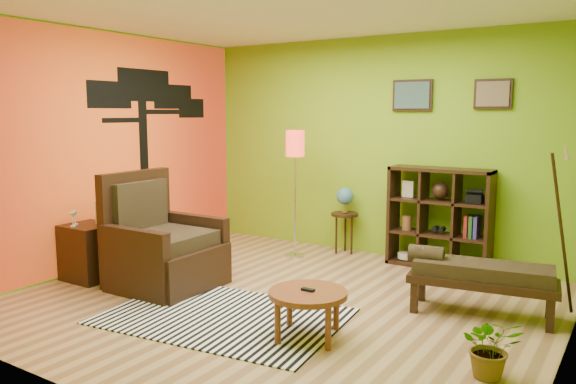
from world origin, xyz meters
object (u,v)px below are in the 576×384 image
Objects in this scene: cube_shelf at (440,218)px; bench at (478,274)px; globe_table at (345,204)px; potted_plant at (491,353)px; armchair at (161,252)px; side_cabinet at (90,251)px; coffee_table at (308,297)px; floor_lamp at (295,155)px.

bench is at bearing -59.64° from cube_shelf.
globe_table is 0.73× the size of cube_shelf.
potted_plant is (0.40, -1.21, -0.21)m from bench.
armchair reaches higher than side_cabinet.
armchair is at bearing 169.82° from coffee_table.
floor_lamp is (0.56, 1.79, 0.94)m from armchair.
globe_table reaches higher than potted_plant.
cube_shelf is 0.89× the size of bench.
side_cabinet is (-0.83, -0.27, -0.05)m from armchair.
coffee_table is 0.40× the size of floor_lamp.
floor_lamp is 2.82m from bench.
globe_table is (0.44, 0.52, -0.65)m from floor_lamp.
potted_plant is at bearing -0.01° from side_cabinet.
side_cabinet is at bearing 179.99° from potted_plant.
floor_lamp is 3.76m from potted_plant.
floor_lamp reaches higher than coffee_table.
side_cabinet is at bearing -125.39° from globe_table.
armchair is (-2.05, 0.37, 0.02)m from coffee_table.
bench is at bearing 16.91° from armchair.
cube_shelf reaches higher than side_cabinet.
cube_shelf is at bearing 120.36° from bench.
cube_shelf is 1.59m from bench.
side_cabinet is at bearing 178.14° from coffee_table.
cube_shelf is (1.28, -0.02, -0.06)m from globe_table.
globe_table is at bearing 146.42° from bench.
side_cabinet reaches higher than potted_plant.
bench is (1.03, 1.30, 0.04)m from coffee_table.
armchair reaches higher than bench.
armchair is at bearing -163.09° from bench.
floor_lamp is at bearing 124.51° from coffee_table.
armchair is 0.75× the size of floor_lamp.
potted_plant is at bearing -46.23° from globe_table.
cube_shelf reaches higher than bench.
potted_plant is (2.48, -2.59, -0.49)m from globe_table.
armchair is 3.24m from cube_shelf.
globe_table is 3.61m from potted_plant.
side_cabinet reaches higher than bench.
floor_lamp is (-1.49, 2.16, 0.97)m from coffee_table.
coffee_table is 1.66m from bench.
globe_table is at bearing 111.25° from coffee_table.
floor_lamp is 1.35× the size of cube_shelf.
globe_table is 0.65× the size of bench.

